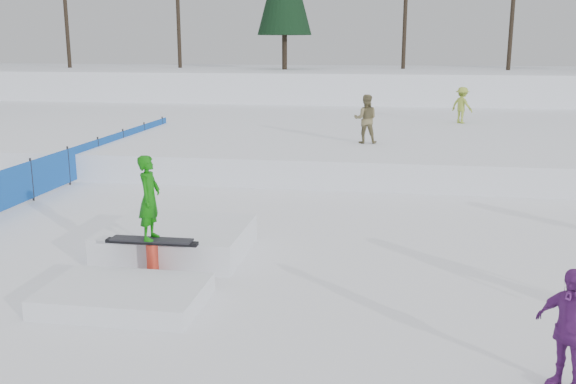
# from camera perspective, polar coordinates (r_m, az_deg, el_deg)

# --- Properties ---
(ground) EXTENTS (120.00, 120.00, 0.00)m
(ground) POSITION_cam_1_polar(r_m,az_deg,el_deg) (10.91, -4.32, -7.89)
(ground) COLOR white
(snow_berm) EXTENTS (60.00, 14.00, 2.40)m
(snow_berm) POSITION_cam_1_polar(r_m,az_deg,el_deg) (40.07, 5.78, 9.12)
(snow_berm) COLOR white
(snow_berm) RESTS_ON ground
(snow_midrise) EXTENTS (50.00, 18.00, 0.80)m
(snow_midrise) POSITION_cam_1_polar(r_m,az_deg,el_deg) (26.25, 3.83, 5.36)
(snow_midrise) COLOR white
(snow_midrise) RESTS_ON ground
(safety_fence) EXTENTS (0.05, 16.00, 1.10)m
(safety_fence) POSITION_cam_1_polar(r_m,az_deg,el_deg) (19.06, -18.92, 2.23)
(safety_fence) COLOR #1148A1
(safety_fence) RESTS_ON ground
(walker_olive) EXTENTS (0.77, 0.61, 1.54)m
(walker_olive) POSITION_cam_1_polar(r_m,az_deg,el_deg) (20.57, 6.92, 6.46)
(walker_olive) COLOR olive
(walker_olive) RESTS_ON snow_midrise
(walker_ygreen) EXTENTS (1.05, 1.01, 1.43)m
(walker_ygreen) POSITION_cam_1_polar(r_m,az_deg,el_deg) (26.57, 15.21, 7.46)
(walker_ygreen) COLOR #97AF38
(walker_ygreen) RESTS_ON snow_midrise
(spectator_purple) EXTENTS (0.84, 0.88, 1.47)m
(spectator_purple) POSITION_cam_1_polar(r_m,az_deg,el_deg) (8.08, 23.71, -11.14)
(spectator_purple) COLOR #68247A
(spectator_purple) RESTS_ON ground
(jib_rail_feature) EXTENTS (2.60, 4.40, 2.11)m
(jib_rail_feature) POSITION_cam_1_polar(r_m,az_deg,el_deg) (11.69, -10.94, -5.08)
(jib_rail_feature) COLOR white
(jib_rail_feature) RESTS_ON ground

